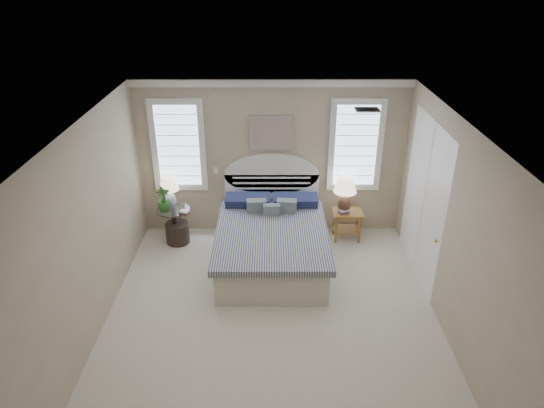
{
  "coord_description": "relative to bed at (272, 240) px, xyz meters",
  "views": [
    {
      "loc": [
        -0.01,
        -5.15,
        4.36
      ],
      "look_at": [
        0.0,
        1.0,
        1.25
      ],
      "focal_mm": 32.0,
      "sensor_mm": 36.0,
      "label": 1
    }
  ],
  "objects": [
    {
      "name": "side_table_left",
      "position": [
        -1.65,
        0.59,
        0.0
      ],
      "size": [
        0.56,
        0.56,
        0.63
      ],
      "color": "black",
      "rests_on": "floor"
    },
    {
      "name": "crown_molding",
      "position": [
        0.0,
        1.0,
        2.25
      ],
      "size": [
        4.5,
        0.08,
        0.12
      ],
      "primitive_type": "cube",
      "color": "white",
      "rests_on": "wall_back"
    },
    {
      "name": "switch_plate",
      "position": [
        -0.95,
        1.03,
        0.76
      ],
      "size": [
        0.08,
        0.01,
        0.12
      ],
      "primitive_type": "cube",
      "color": "white",
      "rests_on": "wall_back"
    },
    {
      "name": "nightstand_right",
      "position": [
        1.3,
        0.69,
        0.0
      ],
      "size": [
        0.5,
        0.4,
        0.53
      ],
      "color": "olive",
      "rests_on": "floor"
    },
    {
      "name": "floor",
      "position": [
        0.0,
        -1.46,
        -0.39
      ],
      "size": [
        4.5,
        5.0,
        0.01
      ],
      "primitive_type": "cube",
      "color": "beige",
      "rests_on": "ground"
    },
    {
      "name": "wall_left",
      "position": [
        -2.25,
        -1.46,
        0.96
      ],
      "size": [
        0.02,
        5.0,
        2.7
      ],
      "primitive_type": "cube",
      "color": "tan",
      "rests_on": "floor"
    },
    {
      "name": "window_right",
      "position": [
        1.4,
        1.02,
        1.21
      ],
      "size": [
        0.9,
        0.06,
        1.6
      ],
      "primitive_type": "cube",
      "color": "#C9E0FF",
      "rests_on": "wall_back"
    },
    {
      "name": "window_left",
      "position": [
        -1.55,
        1.02,
        1.21
      ],
      "size": [
        0.9,
        0.06,
        1.6
      ],
      "primitive_type": "cube",
      "color": "#C9E0FF",
      "rests_on": "wall_back"
    },
    {
      "name": "lamp_left",
      "position": [
        -1.71,
        0.69,
        0.58
      ],
      "size": [
        0.44,
        0.44,
        0.54
      ],
      "rotation": [
        0.0,
        0.0,
        0.42
      ],
      "color": "white",
      "rests_on": "side_table_left"
    },
    {
      "name": "lamp_right",
      "position": [
        1.23,
        0.7,
        0.53
      ],
      "size": [
        0.48,
        0.48,
        0.63
      ],
      "rotation": [
        0.0,
        0.0,
        0.29
      ],
      "color": "black",
      "rests_on": "nightstand_right"
    },
    {
      "name": "painting",
      "position": [
        0.0,
        1.0,
        1.43
      ],
      "size": [
        0.74,
        0.04,
        0.58
      ],
      "primitive_type": "cube",
      "color": "silver",
      "rests_on": "wall_back"
    },
    {
      "name": "wall_back",
      "position": [
        0.0,
        1.04,
        0.96
      ],
      "size": [
        4.5,
        0.02,
        2.7
      ],
      "primitive_type": "cube",
      "color": "tan",
      "rests_on": "floor"
    },
    {
      "name": "books_left",
      "position": [
        -1.43,
        0.41,
        0.28
      ],
      "size": [
        0.19,
        0.17,
        0.06
      ],
      "rotation": [
        0.0,
        0.0,
        -0.4
      ],
      "color": "maroon",
      "rests_on": "side_table_left"
    },
    {
      "name": "ceiling",
      "position": [
        0.0,
        -1.46,
        2.31
      ],
      "size": [
        4.5,
        5.0,
        0.01
      ],
      "primitive_type": "cube",
      "color": "white",
      "rests_on": "wall_back"
    },
    {
      "name": "bed",
      "position": [
        0.0,
        0.0,
        0.0
      ],
      "size": [
        1.72,
        2.28,
        1.47
      ],
      "color": "beige",
      "rests_on": "floor"
    },
    {
      "name": "closet_door",
      "position": [
        2.23,
        -0.26,
        0.81
      ],
      "size": [
        0.02,
        1.8,
        2.4
      ],
      "primitive_type": "cube",
      "color": "white",
      "rests_on": "floor"
    },
    {
      "name": "floor_pot",
      "position": [
        -1.61,
        0.58,
        -0.2
      ],
      "size": [
        0.4,
        0.4,
        0.36
      ],
      "primitive_type": "cylinder",
      "rotation": [
        0.0,
        0.0,
        0.01
      ],
      "color": "black",
      "rests_on": "floor"
    },
    {
      "name": "wall_right",
      "position": [
        2.25,
        -1.46,
        0.96
      ],
      "size": [
        0.02,
        5.0,
        2.7
      ],
      "primitive_type": "cube",
      "color": "tan",
      "rests_on": "floor"
    },
    {
      "name": "books_right",
      "position": [
        1.22,
        0.63,
        0.18
      ],
      "size": [
        0.19,
        0.16,
        0.07
      ],
      "rotation": [
        0.0,
        0.0,
        0.33
      ],
      "color": "maroon",
      "rests_on": "nightstand_right"
    },
    {
      "name": "hvac_vent",
      "position": [
        1.2,
        -0.66,
        2.29
      ],
      "size": [
        0.3,
        0.2,
        0.02
      ],
      "primitive_type": "cube",
      "color": "#B2B2B2",
      "rests_on": "ceiling"
    },
    {
      "name": "potted_plant",
      "position": [
        -1.78,
        0.55,
        0.46
      ],
      "size": [
        0.28,
        0.28,
        0.43
      ],
      "primitive_type": "imported",
      "rotation": [
        0.0,
        0.0,
        -0.19
      ],
      "color": "#307A33",
      "rests_on": "side_table_left"
    }
  ]
}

